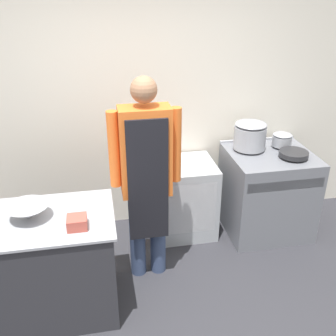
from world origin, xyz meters
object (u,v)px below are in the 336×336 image
Objects in this scene: person_cook at (146,172)px; sauce_pot at (282,139)px; stove at (267,192)px; saute_pan at (294,154)px; stock_pot at (250,135)px; fridge_unit at (181,198)px; plastic_tub at (77,222)px; mixing_bowl at (28,212)px.

sauce_pot is (1.51, 0.61, -0.06)m from person_cook.
stove is 3.20× the size of saute_pan.
stock_pot reaches higher than saute_pan.
fridge_unit is 3.98× the size of sauce_pot.
stock_pot is at bearing 32.06° from plastic_tub.
stock_pot reaches higher than sauce_pot.
stove is 6.45× the size of plastic_tub.
mixing_bowl is at bearing -159.97° from sauce_pot.
stock_pot is at bearing 180.00° from sauce_pot.
mixing_bowl is 0.41m from plastic_tub.
stock_pot is 0.47m from saute_pan.
stove is 2.43m from mixing_bowl.
plastic_tub is at bearing -153.81° from stove.
mixing_bowl is 1.12× the size of saute_pan.
saute_pan is (1.51, 0.34, -0.11)m from person_cook.
mixing_bowl is 0.99× the size of stock_pot.
saute_pan is at bearing -37.19° from stock_pot.
sauce_pot reaches higher than mixing_bowl.
plastic_tub is (-1.90, -0.94, 0.47)m from stove.
plastic_tub is 2.03m from stock_pot.
stock_pot is (1.71, 1.07, 0.14)m from plastic_tub.
saute_pan is at bearing 14.19° from mixing_bowl.
fridge_unit is 5.61× the size of plastic_tub.
person_cook reaches higher than fridge_unit.
person_cook is 6.43× the size of saute_pan.
plastic_tub is 0.50× the size of saute_pan.
saute_pan is (2.43, 0.62, 0.01)m from mixing_bowl.
sauce_pot is at bearing 20.03° from mixing_bowl.
mixing_bowl is (-1.37, -0.87, 0.53)m from fridge_unit.
stove is 4.57× the size of sauce_pot.
mixing_bowl is at bearing -161.68° from stove.
mixing_bowl is at bearing -165.81° from saute_pan.
person_cook is at bearing -160.48° from stove.
plastic_tub is 2.22m from saute_pan.
fridge_unit is at bearing 166.37° from saute_pan.
stove is at bearing 18.32° from mixing_bowl.
fridge_unit is 1.22m from sauce_pot.
stove is 0.50× the size of person_cook.
stock_pot is at bearing 28.03° from person_cook.
stove is 0.53m from saute_pan.
stove is 2.17m from plastic_tub.
sauce_pot is (0.36, -0.00, -0.07)m from stock_pot.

